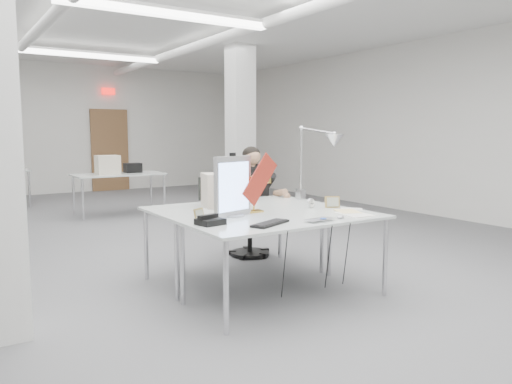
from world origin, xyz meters
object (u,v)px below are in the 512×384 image
office_chair (250,218)px  architect_lamp (315,161)px  bankers_lamp (254,193)px  desk_phone (210,222)px  beige_monitor (221,190)px  seated_person (252,183)px  monitor (233,186)px  laptop (323,221)px  desk_main (287,219)px

office_chair → architect_lamp: architect_lamp is taller
office_chair → bankers_lamp: 1.41m
desk_phone → beige_monitor: 1.03m
seated_person → monitor: size_ratio=1.46×
laptop → monitor: bearing=119.9°
desk_phone → beige_monitor: bearing=46.2°
monitor → laptop: size_ratio=1.93×
seated_person → laptop: 1.91m
desk_main → beige_monitor: bearing=100.1°
seated_person → architect_lamp: architect_lamp is taller
monitor → bankers_lamp: monitor is taller
desk_main → architect_lamp: 1.17m
monitor → desk_phone: size_ratio=2.69×
beige_monitor → seated_person: bearing=53.5°
office_chair → laptop: 1.98m
office_chair → seated_person: 0.43m
beige_monitor → architect_lamp: (1.01, -0.26, 0.28)m
desk_main → monitor: 0.57m
seated_person → laptop: (-0.45, -1.86, -0.13)m
monitor → bankers_lamp: (0.28, 0.09, -0.09)m
monitor → architect_lamp: (1.22, 0.33, 0.17)m
beige_monitor → architect_lamp: architect_lamp is taller
desk_main → desk_phone: size_ratio=8.92×
bankers_lamp → laptop: bearing=-72.0°
seated_person → monitor: monitor is taller
laptop → beige_monitor: bearing=96.1°
seated_person → architect_lamp: size_ratio=0.89×
office_chair → desk_main: bearing=-101.1°
laptop → beige_monitor: size_ratio=0.79×
beige_monitor → architect_lamp: size_ratio=0.40×
bankers_lamp → beige_monitor: bearing=100.9°
office_chair → monitor: monitor is taller
monitor → architect_lamp: bearing=-1.6°
bankers_lamp → beige_monitor: (-0.08, 0.50, -0.02)m
desk_phone → architect_lamp: (1.58, 0.58, 0.42)m
desk_main → seated_person: (0.59, 1.52, 0.16)m
desk_main → monitor: monitor is taller
desk_main → laptop: 0.36m
architect_lamp → monitor: bearing=-160.7°
desk_main → seated_person: 1.64m
office_chair → desk_phone: (-1.32, -1.50, 0.31)m
bankers_lamp → desk_phone: bankers_lamp is taller
desk_main → monitor: bearing=138.3°
laptop → beige_monitor: (-0.30, 1.25, 0.16)m
seated_person → architect_lamp: bearing=-63.8°
laptop → beige_monitor: beige_monitor is taller
beige_monitor → laptop: bearing=-62.0°
laptop → seated_person: bearing=69.0°
seated_person → bankers_lamp: bearing=-112.0°
desk_main → beige_monitor: 0.95m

